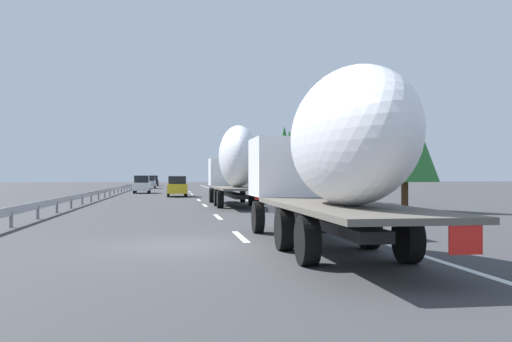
# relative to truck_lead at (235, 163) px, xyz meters

# --- Properties ---
(ground_plane) EXTENTS (260.00, 260.00, 0.00)m
(ground_plane) POSITION_rel_truck_lead_xyz_m (20.61, 3.60, -2.66)
(ground_plane) COLOR #38383A
(lane_stripe_0) EXTENTS (3.20, 0.20, 0.01)m
(lane_stripe_0) POSITION_rel_truck_lead_xyz_m (-17.39, 1.80, -2.66)
(lane_stripe_0) COLOR white
(lane_stripe_0) RESTS_ON ground_plane
(lane_stripe_1) EXTENTS (3.20, 0.20, 0.01)m
(lane_stripe_1) POSITION_rel_truck_lead_xyz_m (-8.95, 1.80, -2.66)
(lane_stripe_1) COLOR white
(lane_stripe_1) RESTS_ON ground_plane
(lane_stripe_2) EXTENTS (3.20, 0.20, 0.01)m
(lane_stripe_2) POSITION_rel_truck_lead_xyz_m (1.15, 1.80, -2.66)
(lane_stripe_2) COLOR white
(lane_stripe_2) RESTS_ON ground_plane
(lane_stripe_3) EXTENTS (3.20, 0.20, 0.01)m
(lane_stripe_3) POSITION_rel_truck_lead_xyz_m (9.17, 1.80, -2.66)
(lane_stripe_3) COLOR white
(lane_stripe_3) RESTS_ON ground_plane
(lane_stripe_4) EXTENTS (3.20, 0.20, 0.01)m
(lane_stripe_4) POSITION_rel_truck_lead_xyz_m (23.59, 1.80, -2.66)
(lane_stripe_4) COLOR white
(lane_stripe_4) RESTS_ON ground_plane
(lane_stripe_5) EXTENTS (3.20, 0.20, 0.01)m
(lane_stripe_5) POSITION_rel_truck_lead_xyz_m (25.74, 1.80, -2.66)
(lane_stripe_5) COLOR white
(lane_stripe_5) RESTS_ON ground_plane
(lane_stripe_6) EXTENTS (3.20, 0.20, 0.01)m
(lane_stripe_6) POSITION_rel_truck_lead_xyz_m (32.30, 1.80, -2.66)
(lane_stripe_6) COLOR white
(lane_stripe_6) RESTS_ON ground_plane
(lane_stripe_7) EXTENTS (3.20, 0.20, 0.01)m
(lane_stripe_7) POSITION_rel_truck_lead_xyz_m (52.04, 1.80, -2.66)
(lane_stripe_7) COLOR white
(lane_stripe_7) RESTS_ON ground_plane
(lane_stripe_8) EXTENTS (3.20, 0.20, 0.01)m
(lane_stripe_8) POSITION_rel_truck_lead_xyz_m (70.45, 1.80, -2.66)
(lane_stripe_8) COLOR white
(lane_stripe_8) RESTS_ON ground_plane
(edge_line_right) EXTENTS (110.00, 0.20, 0.01)m
(edge_line_right) POSITION_rel_truck_lead_xyz_m (25.61, -1.90, -2.66)
(edge_line_right) COLOR white
(edge_line_right) RESTS_ON ground_plane
(truck_lead) EXTENTS (13.06, 2.55, 4.86)m
(truck_lead) POSITION_rel_truck_lead_xyz_m (0.00, 0.00, 0.00)
(truck_lead) COLOR silver
(truck_lead) RESTS_ON ground_plane
(truck_trailing) EXTENTS (12.24, 2.55, 4.25)m
(truck_trailing) POSITION_rel_truck_lead_xyz_m (-21.07, -0.00, -0.25)
(truck_trailing) COLOR silver
(truck_trailing) RESTS_ON ground_plane
(car_black_suv) EXTENTS (4.20, 1.78, 1.99)m
(car_black_suv) POSITION_rel_truck_lead_xyz_m (73.83, 7.26, -1.68)
(car_black_suv) COLOR black
(car_black_suv) RESTS_ON ground_plane
(car_white_van) EXTENTS (4.64, 1.73, 1.93)m
(car_white_van) POSITION_rel_truck_lead_xyz_m (28.03, 7.08, -1.70)
(car_white_van) COLOR white
(car_white_van) RESTS_ON ground_plane
(car_silver_hatch) EXTENTS (4.37, 1.76, 1.83)m
(car_silver_hatch) POSITION_rel_truck_lead_xyz_m (52.54, 7.16, -1.74)
(car_silver_hatch) COLOR #ADB2B7
(car_silver_hatch) RESTS_ON ground_plane
(car_yellow_coupe) EXTENTS (4.67, 1.78, 1.86)m
(car_yellow_coupe) POSITION_rel_truck_lead_xyz_m (17.16, 3.40, -1.72)
(car_yellow_coupe) COLOR gold
(car_yellow_coupe) RESTS_ON ground_plane
(road_sign) EXTENTS (0.10, 0.90, 3.31)m
(road_sign) POSITION_rel_truck_lead_xyz_m (14.92, -3.10, -0.38)
(road_sign) COLOR gray
(road_sign) RESTS_ON ground_plane
(tree_0) EXTENTS (2.88, 2.88, 5.91)m
(tree_0) POSITION_rel_truck_lead_xyz_m (14.61, -6.49, 1.25)
(tree_0) COLOR #472D19
(tree_0) RESTS_ON ground_plane
(tree_1) EXTENTS (3.26, 3.26, 5.64)m
(tree_1) POSITION_rel_truck_lead_xyz_m (63.97, -9.55, 0.86)
(tree_1) COLOR #472D19
(tree_1) RESTS_ON ground_plane
(tree_2) EXTENTS (2.68, 2.68, 6.91)m
(tree_2) POSITION_rel_truck_lead_xyz_m (21.35, -7.39, 1.71)
(tree_2) COLOR #472D19
(tree_2) RESTS_ON ground_plane
(tree_3) EXTENTS (2.95, 2.95, 6.03)m
(tree_3) POSITION_rel_truck_lead_xyz_m (4.74, -7.26, 1.27)
(tree_3) COLOR #472D19
(tree_3) RESTS_ON ground_plane
(tree_4) EXTENTS (3.60, 3.60, 6.60)m
(tree_4) POSITION_rel_truck_lead_xyz_m (-6.01, -8.42, 1.41)
(tree_4) COLOR #472D19
(tree_4) RESTS_ON ground_plane
(guardrail_median) EXTENTS (94.00, 0.10, 0.76)m
(guardrail_median) POSITION_rel_truck_lead_xyz_m (23.61, 9.60, -2.08)
(guardrail_median) COLOR #9EA0A5
(guardrail_median) RESTS_ON ground_plane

